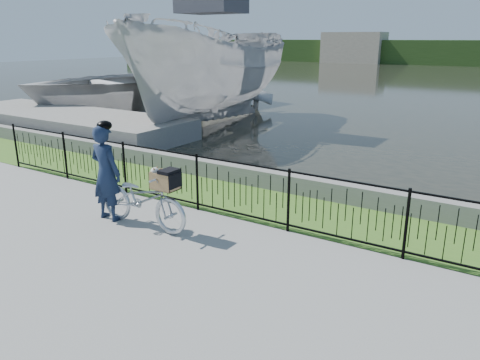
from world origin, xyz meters
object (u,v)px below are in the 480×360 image
Objects in this scene: dock at (67,122)px; boat_far at (151,83)px; boat_near at (212,72)px; cyclist at (106,172)px; bicycle_rig at (143,198)px.

dock is 5.94m from boat_far.
cyclist is at bearing -66.04° from boat_near.
dock is 10.09m from bicycle_rig.
boat_near is at bearing 118.57° from bicycle_rig.
bicycle_rig is at bearing -61.43° from boat_near.
bicycle_rig is 14.70m from boat_far.
cyclist is 9.61m from boat_near.
cyclist is 14.20m from boat_far.
boat_far is at bearing 129.62° from cyclist.
boat_near is at bearing 41.45° from dock.
boat_near is (-3.87, 8.72, 1.14)m from cyclist.
cyclist is at bearing -174.53° from bicycle_rig.
boat_far is (-1.17, 5.75, 0.88)m from dock.
boat_near reaches higher than cyclist.
boat_far is at bearing 132.31° from bicycle_rig.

